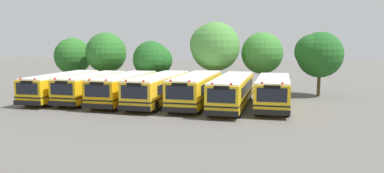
{
  "coord_description": "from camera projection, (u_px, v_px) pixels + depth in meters",
  "views": [
    {
      "loc": [
        10.68,
        -30.43,
        5.44
      ],
      "look_at": [
        2.87,
        0.0,
        1.6
      ],
      "focal_mm": 34.65,
      "sensor_mm": 36.0,
      "label": 1
    }
  ],
  "objects": [
    {
      "name": "school_bus_0",
      "position": [
        62.0,
        86.0,
        34.51
      ],
      "size": [
        2.71,
        10.4,
        2.55
      ],
      "rotation": [
        0.0,
        0.0,
        3.17
      ],
      "color": "yellow",
      "rests_on": "ground_plane"
    },
    {
      "name": "tree_5",
      "position": [
        318.0,
        54.0,
        36.53
      ],
      "size": [
        4.75,
        4.53,
        6.39
      ],
      "color": "#4C3823",
      "rests_on": "ground_plane"
    },
    {
      "name": "school_bus_1",
      "position": [
        93.0,
        86.0,
        33.84
      ],
      "size": [
        2.53,
        9.75,
        2.57
      ],
      "rotation": [
        0.0,
        0.0,
        3.14
      ],
      "color": "yellow",
      "rests_on": "ground_plane"
    },
    {
      "name": "tree_3",
      "position": [
        213.0,
        46.0,
        38.48
      ],
      "size": [
        5.19,
        5.14,
        7.47
      ],
      "color": "#4C3823",
      "rests_on": "ground_plane"
    },
    {
      "name": "school_bus_2",
      "position": [
        125.0,
        87.0,
        32.96
      ],
      "size": [
        2.68,
        10.37,
        2.61
      ],
      "rotation": [
        0.0,
        0.0,
        3.15
      ],
      "color": "#EAA80C",
      "rests_on": "ground_plane"
    },
    {
      "name": "tree_4",
      "position": [
        262.0,
        52.0,
        38.9
      ],
      "size": [
        4.37,
        4.37,
        6.4
      ],
      "color": "#4C3823",
      "rests_on": "ground_plane"
    },
    {
      "name": "tree_0",
      "position": [
        74.0,
        56.0,
        44.23
      ],
      "size": [
        4.36,
        4.35,
        5.86
      ],
      "color": "#4C3823",
      "rests_on": "ground_plane"
    },
    {
      "name": "school_bus_4",
      "position": [
        196.0,
        88.0,
        31.71
      ],
      "size": [
        2.71,
        10.96,
        2.72
      ],
      "rotation": [
        0.0,
        0.0,
        3.15
      ],
      "color": "yellow",
      "rests_on": "ground_plane"
    },
    {
      "name": "school_bus_6",
      "position": [
        273.0,
        91.0,
        30.05
      ],
      "size": [
        2.72,
        9.49,
        2.66
      ],
      "rotation": [
        0.0,
        0.0,
        3.16
      ],
      "color": "yellow",
      "rests_on": "ground_plane"
    },
    {
      "name": "tree_2",
      "position": [
        153.0,
        60.0,
        39.61
      ],
      "size": [
        4.22,
        3.92,
        5.49
      ],
      "color": "#4C3823",
      "rests_on": "ground_plane"
    },
    {
      "name": "ground_plane",
      "position": [
        160.0,
        104.0,
        32.55
      ],
      "size": [
        160.0,
        160.0,
        0.0
      ],
      "primitive_type": "plane",
      "color": "#595651"
    },
    {
      "name": "school_bus_3",
      "position": [
        159.0,
        88.0,
        32.37
      ],
      "size": [
        2.67,
        11.06,
        2.64
      ],
      "rotation": [
        0.0,
        0.0,
        3.13
      ],
      "color": "yellow",
      "rests_on": "ground_plane"
    },
    {
      "name": "school_bus_5",
      "position": [
        233.0,
        90.0,
        30.74
      ],
      "size": [
        2.52,
        11.66,
        2.66
      ],
      "rotation": [
        0.0,
        0.0,
        3.15
      ],
      "color": "yellow",
      "rests_on": "ground_plane"
    },
    {
      "name": "tree_1",
      "position": [
        107.0,
        53.0,
        41.66
      ],
      "size": [
        4.56,
        4.56,
        6.44
      ],
      "color": "#4C3823",
      "rests_on": "ground_plane"
    }
  ]
}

